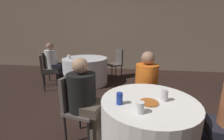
% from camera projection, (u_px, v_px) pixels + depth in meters
% --- Properties ---
extents(wall_back, '(16.00, 0.06, 2.80)m').
position_uv_depth(wall_back, '(145.00, 33.00, 5.51)').
color(wall_back, gray).
rests_on(wall_back, ground_plane).
extents(table_near, '(1.05, 1.05, 0.73)m').
position_uv_depth(table_near, '(147.00, 129.00, 1.72)').
color(table_near, white).
rests_on(table_near, ground_plane).
extents(table_far, '(1.24, 1.24, 0.73)m').
position_uv_depth(table_far, '(86.00, 71.00, 4.25)').
color(table_far, silver).
rests_on(table_far, ground_plane).
extents(chair_near_west, '(0.48, 0.47, 0.90)m').
position_uv_depth(chair_near_west, '(76.00, 102.00, 1.99)').
color(chair_near_west, '#59514C').
rests_on(chair_near_west, ground_plane).
extents(chair_near_north, '(0.42, 0.42, 0.90)m').
position_uv_depth(chair_near_north, '(146.00, 86.00, 2.57)').
color(chair_near_north, '#59514C').
rests_on(chair_near_north, ground_plane).
extents(chair_far_west, '(0.46, 0.46, 0.90)m').
position_uv_depth(chair_far_west, '(48.00, 65.00, 4.19)').
color(chair_far_west, '#59514C').
rests_on(chair_far_west, ground_plane).
extents(chair_far_northeast, '(0.56, 0.56, 0.90)m').
position_uv_depth(chair_far_northeast, '(117.00, 61.00, 4.69)').
color(chair_far_northeast, '#59514C').
rests_on(chair_far_northeast, ground_plane).
extents(chair_far_southwest, '(0.56, 0.56, 0.90)m').
position_uv_depth(chair_far_southwest, '(45.00, 69.00, 3.76)').
color(chair_far_southwest, '#59514C').
rests_on(chair_far_southwest, ground_plane).
extents(person_orange_shirt, '(0.36, 0.52, 1.15)m').
position_uv_depth(person_orange_shirt, '(146.00, 86.00, 2.40)').
color(person_orange_shirt, black).
rests_on(person_orange_shirt, ground_plane).
extents(person_white_shirt, '(0.50, 0.36, 1.15)m').
position_uv_depth(person_white_shirt, '(54.00, 63.00, 4.18)').
color(person_white_shirt, black).
rests_on(person_white_shirt, ground_plane).
extents(person_black_shirt, '(0.52, 0.41, 1.14)m').
position_uv_depth(person_black_shirt, '(87.00, 100.00, 1.92)').
color(person_black_shirt, '#4C4238').
rests_on(person_black_shirt, ground_plane).
extents(pizza_plate_near, '(0.22, 0.22, 0.02)m').
position_uv_depth(pizza_plate_near, '(149.00, 103.00, 1.55)').
color(pizza_plate_near, white).
rests_on(pizza_plate_near, table_near).
extents(soda_can_silver, '(0.07, 0.07, 0.12)m').
position_uv_depth(soda_can_silver, '(165.00, 95.00, 1.60)').
color(soda_can_silver, silver).
rests_on(soda_can_silver, table_near).
extents(soda_can_blue, '(0.07, 0.07, 0.12)m').
position_uv_depth(soda_can_blue, '(120.00, 99.00, 1.53)').
color(soda_can_blue, '#1E38A5').
rests_on(soda_can_blue, table_near).
extents(cup_near, '(0.08, 0.08, 0.11)m').
position_uv_depth(cup_near, '(140.00, 107.00, 1.36)').
color(cup_near, white).
rests_on(cup_near, table_near).
extents(cup_far, '(0.09, 0.09, 0.10)m').
position_uv_depth(cup_far, '(69.00, 57.00, 4.06)').
color(cup_far, white).
rests_on(cup_far, table_far).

